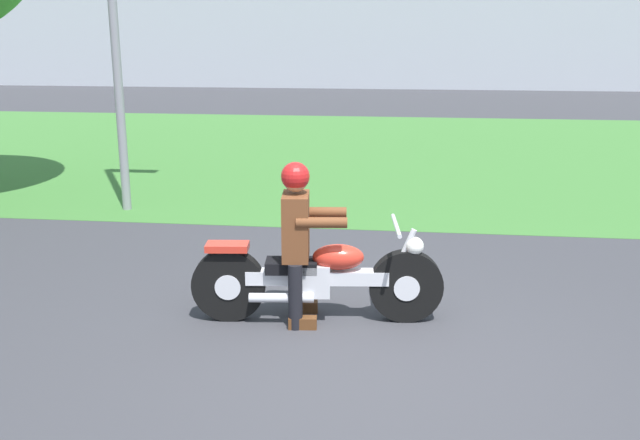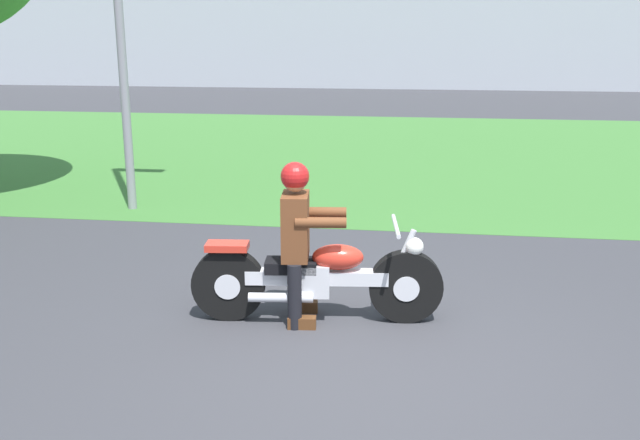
{
  "view_description": "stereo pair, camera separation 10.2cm",
  "coord_description": "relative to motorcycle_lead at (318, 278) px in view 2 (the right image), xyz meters",
  "views": [
    {
      "loc": [
        0.23,
        -4.74,
        2.46
      ],
      "look_at": [
        -0.5,
        1.17,
        0.85
      ],
      "focal_mm": 39.8,
      "sensor_mm": 36.0,
      "label": 1
    },
    {
      "loc": [
        0.33,
        -4.72,
        2.46
      ],
      "look_at": [
        -0.5,
        1.17,
        0.85
      ],
      "focal_mm": 39.8,
      "sensor_mm": 36.0,
      "label": 2
    }
  ],
  "objects": [
    {
      "name": "rider_lead",
      "position": [
        -0.17,
        -0.02,
        0.43
      ],
      "size": [
        0.58,
        0.5,
        1.4
      ],
      "rotation": [
        0.0,
        0.0,
        0.11
      ],
      "color": "black",
      "rests_on": "ground"
    },
    {
      "name": "grass_verge",
      "position": [
        0.49,
        8.9,
        -0.39
      ],
      "size": [
        60.0,
        12.0,
        0.01
      ],
      "primitive_type": "cube",
      "color": "#3D7533",
      "rests_on": "ground"
    },
    {
      "name": "ground",
      "position": [
        0.49,
        -0.97,
        -0.39
      ],
      "size": [
        120.0,
        120.0,
        0.0
      ],
      "primitive_type": "plane",
      "color": "#38383D"
    },
    {
      "name": "motorcycle_lead",
      "position": [
        0.0,
        0.0,
        0.0
      ],
      "size": [
        2.17,
        0.66,
        0.88
      ],
      "rotation": [
        0.0,
        0.0,
        0.11
      ],
      "color": "black",
      "rests_on": "ground"
    }
  ]
}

